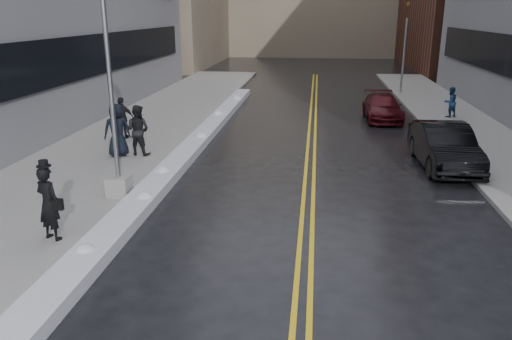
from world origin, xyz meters
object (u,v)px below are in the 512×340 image
(traffic_signal, at_px, (405,45))
(pedestrian_east, at_px, (450,102))
(pedestrian_d, at_px, (122,118))
(car_black, at_px, (444,146))
(pedestrian_fedora, at_px, (49,203))
(lamppost, at_px, (113,119))
(pedestrian_c, at_px, (117,130))
(fire_hydrant, at_px, (463,134))
(pedestrian_b, at_px, (138,130))
(car_maroon, at_px, (382,107))

(traffic_signal, height_order, pedestrian_east, traffic_signal)
(traffic_signal, bearing_deg, pedestrian_d, -133.75)
(pedestrian_d, relative_size, car_black, 0.37)
(traffic_signal, xyz_separation_m, pedestrian_east, (1.27, -8.33, -2.45))
(pedestrian_d, bearing_deg, pedestrian_fedora, 101.07)
(traffic_signal, relative_size, pedestrian_east, 3.75)
(traffic_signal, bearing_deg, car_black, -93.59)
(pedestrian_east, bearing_deg, lamppost, 17.03)
(lamppost, relative_size, pedestrian_fedora, 4.04)
(pedestrian_c, distance_m, pedestrian_east, 17.53)
(fire_hydrant, distance_m, traffic_signal, 14.30)
(pedestrian_fedora, relative_size, pedestrian_b, 0.95)
(traffic_signal, xyz_separation_m, pedestrian_fedora, (-12.29, -25.18, -2.31))
(lamppost, xyz_separation_m, traffic_signal, (11.80, 22.00, 0.87))
(pedestrian_b, bearing_deg, pedestrian_fedora, 104.80)
(pedestrian_c, height_order, car_maroon, pedestrian_c)
(pedestrian_c, bearing_deg, fire_hydrant, 169.83)
(traffic_signal, distance_m, car_maroon, 9.37)
(pedestrian_d, xyz_separation_m, car_black, (13.28, -2.31, -0.26))
(lamppost, height_order, pedestrian_east, lamppost)
(fire_hydrant, distance_m, car_maroon, 6.03)
(car_black, bearing_deg, lamppost, -158.17)
(lamppost, distance_m, pedestrian_d, 7.59)
(pedestrian_east, xyz_separation_m, car_black, (-2.36, -8.99, -0.14))
(lamppost, xyz_separation_m, pedestrian_fedora, (-0.49, -3.18, -1.44))
(pedestrian_b, bearing_deg, fire_hydrant, -154.02)
(pedestrian_d, distance_m, car_maroon, 13.64)
(lamppost, height_order, pedestrian_fedora, lamppost)
(traffic_signal, height_order, pedestrian_d, traffic_signal)
(lamppost, bearing_deg, traffic_signal, 61.79)
(lamppost, distance_m, pedestrian_east, 18.98)
(lamppost, height_order, traffic_signal, lamppost)
(traffic_signal, distance_m, pedestrian_d, 20.90)
(fire_hydrant, height_order, pedestrian_c, pedestrian_c)
(lamppost, relative_size, traffic_signal, 1.27)
(traffic_signal, height_order, car_black, traffic_signal)
(pedestrian_fedora, xyz_separation_m, car_black, (11.20, 7.86, -0.28))
(car_black, height_order, car_maroon, car_black)
(fire_hydrant, xyz_separation_m, pedestrian_b, (-13.26, -3.47, 0.59))
(car_maroon, bearing_deg, pedestrian_east, 4.64)
(lamppost, bearing_deg, car_maroon, 54.53)
(pedestrian_fedora, bearing_deg, pedestrian_b, -66.54)
(fire_hydrant, bearing_deg, pedestrian_d, -176.14)
(fire_hydrant, relative_size, pedestrian_b, 0.37)
(pedestrian_fedora, bearing_deg, pedestrian_c, -60.81)
(traffic_signal, xyz_separation_m, pedestrian_b, (-12.76, -17.47, -2.26))
(pedestrian_b, distance_m, pedestrian_east, 16.75)
(pedestrian_b, bearing_deg, pedestrian_east, -135.61)
(pedestrian_east, height_order, car_maroon, pedestrian_east)
(pedestrian_c, xyz_separation_m, pedestrian_d, (-0.87, 2.77, -0.11))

